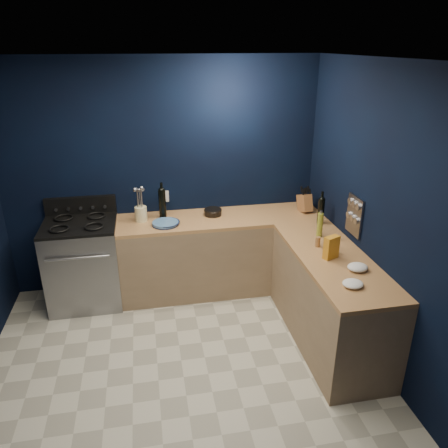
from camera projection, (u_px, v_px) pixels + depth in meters
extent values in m
cube|color=beige|center=(184.00, 378.00, 3.78)|extent=(3.50, 3.50, 0.02)
cube|color=silver|center=(169.00, 59.00, 2.76)|extent=(3.50, 3.50, 0.02)
cube|color=black|center=(164.00, 177.00, 4.86)|extent=(3.50, 0.02, 2.60)
cube|color=black|center=(390.00, 226.00, 3.57)|extent=(0.02, 3.50, 2.60)
cube|color=black|center=(217.00, 435.00, 1.68)|extent=(3.50, 0.02, 2.60)
cube|color=#907457|center=(221.00, 254.00, 5.01)|extent=(2.30, 0.63, 0.86)
cube|color=brown|center=(221.00, 219.00, 4.83)|extent=(2.30, 0.63, 0.04)
cube|color=#907457|center=(329.00, 301.00, 4.11)|extent=(0.63, 1.67, 0.86)
cube|color=brown|center=(334.00, 259.00, 3.94)|extent=(0.63, 1.67, 0.04)
cube|color=gray|center=(84.00, 264.00, 4.72)|extent=(0.76, 0.66, 0.92)
cube|color=black|center=(81.00, 280.00, 4.44)|extent=(0.59, 0.02, 0.42)
cube|color=black|center=(79.00, 225.00, 4.54)|extent=(0.76, 0.66, 0.03)
cube|color=black|center=(81.00, 205.00, 4.77)|extent=(0.76, 0.06, 0.20)
cube|color=gray|center=(355.00, 216.00, 4.11)|extent=(0.02, 0.28, 0.38)
cube|color=white|center=(165.00, 196.00, 4.93)|extent=(0.09, 0.02, 0.13)
cylinder|color=#4265A6|center=(165.00, 223.00, 4.61)|extent=(0.35, 0.35, 0.04)
cylinder|color=white|center=(143.00, 219.00, 4.73)|extent=(0.13, 0.13, 0.04)
cylinder|color=beige|center=(141.00, 214.00, 4.69)|extent=(0.14, 0.14, 0.16)
cylinder|color=black|center=(162.00, 204.00, 4.75)|extent=(0.11, 0.11, 0.32)
cylinder|color=black|center=(213.00, 212.00, 4.87)|extent=(0.21, 0.21, 0.07)
cube|color=brown|center=(305.00, 203.00, 4.96)|extent=(0.14, 0.24, 0.24)
cylinder|color=black|center=(321.00, 211.00, 4.61)|extent=(0.09, 0.09, 0.28)
cylinder|color=olive|center=(320.00, 225.00, 4.30)|extent=(0.07, 0.07, 0.25)
cylinder|color=olive|center=(318.00, 242.00, 4.11)|extent=(0.06, 0.06, 0.10)
cylinder|color=olive|center=(332.00, 247.00, 4.02)|extent=(0.05, 0.05, 0.09)
cube|color=#B24325|center=(331.00, 247.00, 3.87)|extent=(0.16, 0.12, 0.21)
ellipsoid|color=white|center=(358.00, 267.00, 3.69)|extent=(0.22, 0.21, 0.06)
ellipsoid|color=white|center=(353.00, 284.00, 3.45)|extent=(0.17, 0.15, 0.05)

